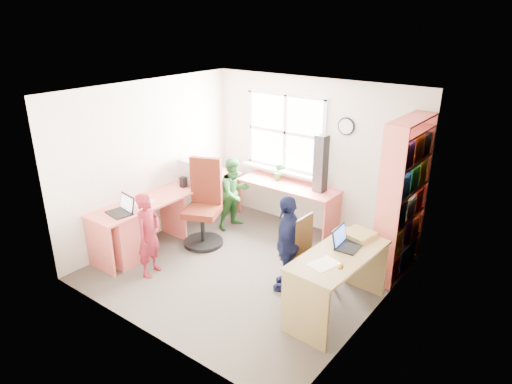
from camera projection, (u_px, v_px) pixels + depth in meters
room at (250, 184)px, 5.88m from camera, size 3.64×3.44×2.44m
l_desk at (162, 221)px, 6.62m from camera, size 2.38×2.95×0.75m
right_desk at (338, 271)px, 5.14m from camera, size 0.69×1.38×0.78m
bookshelf at (402, 203)px, 5.85m from camera, size 0.30×1.02×2.10m
swivel_chair at (204, 208)px, 6.80m from camera, size 0.79×0.79×1.29m
wooden_chair at (310, 251)px, 5.65m from camera, size 0.43×0.43×0.95m
crt_monitor at (194, 171)px, 7.17m from camera, size 0.42×0.37×0.40m
laptop_left at (122, 209)px, 6.15m from camera, size 0.39×0.34×0.24m
laptop_right at (345, 242)px, 5.21m from camera, size 0.29×0.35×0.23m
speaker_a at (183, 182)px, 7.05m from camera, size 0.08×0.08×0.17m
speaker_b at (206, 173)px, 7.40m from camera, size 0.10×0.10×0.18m
cd_tower at (321, 164)px, 6.76m from camera, size 0.19×0.17×0.87m
game_box at (359, 235)px, 5.43m from camera, size 0.38×0.38×0.07m
paper_a at (143, 202)px, 6.50m from camera, size 0.24×0.33×0.00m
paper_b at (324, 264)px, 4.85m from camera, size 0.31×0.37×0.00m
potted_plant at (279, 172)px, 7.30m from camera, size 0.18×0.15×0.29m
person_red at (149, 235)px, 5.94m from camera, size 0.37×0.47×1.15m
person_green at (235, 193)px, 7.30m from camera, size 0.54×0.64×1.16m
person_navy at (287, 243)px, 5.62m from camera, size 0.56×0.80×1.26m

